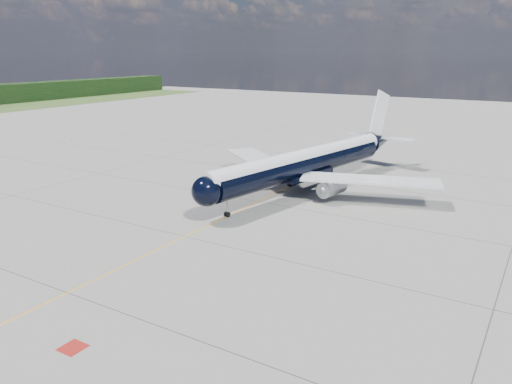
% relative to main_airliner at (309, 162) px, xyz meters
% --- Properties ---
extents(ground, '(320.00, 320.00, 0.00)m').
position_rel_main_airliner_xyz_m(ground, '(-3.07, -3.79, -4.01)').
color(ground, gray).
rests_on(ground, ground).
extents(taxiway_centerline, '(0.16, 160.00, 0.01)m').
position_rel_main_airliner_xyz_m(taxiway_centerline, '(-3.07, -8.79, -4.01)').
color(taxiway_centerline, '#FFAD0D').
rests_on(taxiway_centerline, ground).
extents(red_marking, '(1.60, 1.60, 0.01)m').
position_rel_main_airliner_xyz_m(red_marking, '(3.73, -43.79, -4.01)').
color(red_marking, maroon).
rests_on(red_marking, ground).
extents(main_airliner, '(36.21, 44.56, 12.94)m').
position_rel_main_airliner_xyz_m(main_airliner, '(0.00, 0.00, 0.00)').
color(main_airliner, black).
rests_on(main_airliner, ground).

